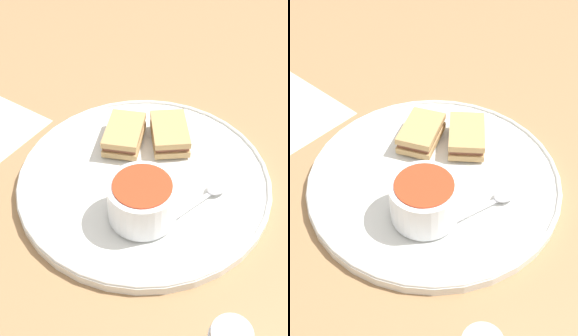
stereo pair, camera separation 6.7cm
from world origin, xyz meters
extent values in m
plane|color=#9E754C|center=(0.00, 0.00, 0.00)|extent=(2.40, 2.40, 0.00)
cylinder|color=white|center=(0.00, 0.00, 0.01)|extent=(0.37, 0.37, 0.01)
torus|color=white|center=(0.00, 0.00, 0.02)|extent=(0.37, 0.37, 0.01)
cylinder|color=white|center=(0.05, 0.05, 0.02)|extent=(0.05, 0.05, 0.01)
cylinder|color=white|center=(0.05, 0.05, 0.05)|extent=(0.09, 0.09, 0.06)
cylinder|color=red|center=(0.05, 0.05, 0.07)|extent=(0.08, 0.08, 0.01)
cube|color=silver|center=(0.00, 0.09, 0.02)|extent=(0.09, 0.01, 0.00)
ellipsoid|color=silver|center=(-0.06, 0.09, 0.02)|extent=(0.03, 0.03, 0.01)
cube|color=tan|center=(-0.08, -0.03, 0.02)|extent=(0.09, 0.10, 0.01)
cube|color=brown|center=(-0.08, -0.03, 0.03)|extent=(0.09, 0.09, 0.01)
cube|color=tan|center=(-0.08, -0.03, 0.04)|extent=(0.09, 0.10, 0.01)
cube|color=tan|center=(-0.03, -0.08, 0.02)|extent=(0.10, 0.09, 0.01)
cube|color=brown|center=(-0.03, -0.08, 0.03)|extent=(0.09, 0.09, 0.01)
cube|color=tan|center=(-0.03, -0.08, 0.04)|extent=(0.10, 0.09, 0.01)
camera|label=1|loc=(0.32, 0.35, 0.51)|focal=50.00mm
camera|label=2|loc=(0.27, 0.40, 0.51)|focal=50.00mm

